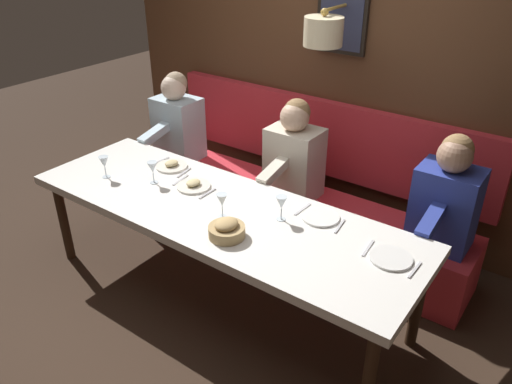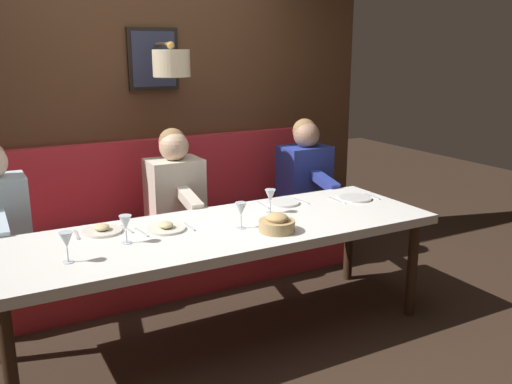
{
  "view_description": "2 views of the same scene",
  "coord_description": "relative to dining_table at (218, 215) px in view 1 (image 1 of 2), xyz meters",
  "views": [
    {
      "loc": [
        -2.14,
        -1.86,
        2.41
      ],
      "look_at": [
        0.05,
        -0.27,
        0.92
      ],
      "focal_mm": 35.2,
      "sensor_mm": 36.0,
      "label": 1
    },
    {
      "loc": [
        -2.96,
        1.37,
        1.82
      ],
      "look_at": [
        0.05,
        -0.27,
        0.92
      ],
      "focal_mm": 38.97,
      "sensor_mm": 36.0,
      "label": 2
    }
  ],
  "objects": [
    {
      "name": "ground_plane",
      "position": [
        0.0,
        0.0,
        -0.68
      ],
      "size": [
        12.0,
        12.0,
        0.0
      ],
      "primitive_type": "plane",
      "color": "#332319"
    },
    {
      "name": "dining_table",
      "position": [
        0.0,
        0.0,
        0.0
      ],
      "size": [
        0.9,
        2.76,
        0.74
      ],
      "color": "silver",
      "rests_on": "ground_plane"
    },
    {
      "name": "banquette_bench",
      "position": [
        0.89,
        0.0,
        -0.45
      ],
      "size": [
        0.52,
        2.96,
        0.45
      ],
      "primitive_type": "cube",
      "color": "red",
      "rests_on": "ground_plane"
    },
    {
      "name": "back_wall_panel",
      "position": [
        1.46,
        -0.0,
        0.68
      ],
      "size": [
        0.59,
        4.16,
        2.9
      ],
      "color": "#51331E",
      "rests_on": "ground_plane"
    },
    {
      "name": "diner_nearest",
      "position": [
        0.88,
        -1.2,
        0.14
      ],
      "size": [
        0.6,
        0.4,
        0.79
      ],
      "color": "#283893",
      "rests_on": "banquette_bench"
    },
    {
      "name": "diner_near",
      "position": [
        0.88,
        -0.03,
        0.14
      ],
      "size": [
        0.6,
        0.4,
        0.79
      ],
      "color": "beige",
      "rests_on": "banquette_bench"
    },
    {
      "name": "diner_middle",
      "position": [
        0.88,
        1.2,
        0.14
      ],
      "size": [
        0.6,
        0.4,
        0.79
      ],
      "color": "silver",
      "rests_on": "banquette_bench"
    },
    {
      "name": "place_setting_0",
      "position": [
        0.13,
        -1.14,
        0.07
      ],
      "size": [
        0.24,
        0.32,
        0.01
      ],
      "color": "silver",
      "rests_on": "dining_table"
    },
    {
      "name": "place_setting_1",
      "position": [
        0.28,
        -0.61,
        0.07
      ],
      "size": [
        0.24,
        0.32,
        0.01
      ],
      "color": "white",
      "rests_on": "dining_table"
    },
    {
      "name": "place_setting_2",
      "position": [
        0.12,
        0.32,
        0.08
      ],
      "size": [
        0.24,
        0.32,
        0.05
      ],
      "color": "silver",
      "rests_on": "dining_table"
    },
    {
      "name": "place_setting_3",
      "position": [
        0.26,
        0.67,
        0.08
      ],
      "size": [
        0.24,
        0.32,
        0.05
      ],
      "color": "silver",
      "rests_on": "dining_table"
    },
    {
      "name": "wine_glass_0",
      "position": [
        -0.0,
        0.59,
        0.18
      ],
      "size": [
        0.07,
        0.07,
        0.16
      ],
      "color": "silver",
      "rests_on": "dining_table"
    },
    {
      "name": "wine_glass_1",
      "position": [
        -0.07,
        -0.1,
        0.18
      ],
      "size": [
        0.07,
        0.07,
        0.16
      ],
      "color": "silver",
      "rests_on": "dining_table"
    },
    {
      "name": "wine_glass_2",
      "position": [
        -0.14,
        0.94,
        0.18
      ],
      "size": [
        0.07,
        0.07,
        0.16
      ],
      "color": "silver",
      "rests_on": "dining_table"
    },
    {
      "name": "wine_glass_3",
      "position": [
        0.12,
        -0.42,
        0.18
      ],
      "size": [
        0.07,
        0.07,
        0.16
      ],
      "color": "silver",
      "rests_on": "dining_table"
    },
    {
      "name": "bread_bowl",
      "position": [
        -0.23,
        -0.26,
        0.11
      ],
      "size": [
        0.22,
        0.22,
        0.12
      ],
      "color": "tan",
      "rests_on": "dining_table"
    }
  ]
}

